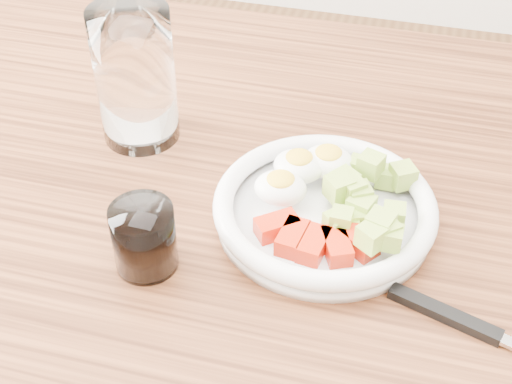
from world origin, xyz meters
TOP-DOWN VIEW (x-y plane):
  - dining_table at (0.00, 0.00)m, footprint 1.50×0.90m
  - bowl at (0.06, 0.02)m, footprint 0.23×0.23m
  - fork at (0.22, -0.09)m, footprint 0.21×0.08m
  - water_glass at (-0.18, 0.11)m, footprint 0.09×0.09m
  - coffee_glass at (-0.09, -0.09)m, footprint 0.06×0.06m

SIDE VIEW (x-z plane):
  - dining_table at x=0.00m, z-range 0.28..1.05m
  - fork at x=0.22m, z-range 0.77..0.78m
  - bowl at x=0.06m, z-range 0.76..0.82m
  - coffee_glass at x=-0.09m, z-range 0.77..0.84m
  - water_glass at x=-0.18m, z-range 0.77..0.93m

